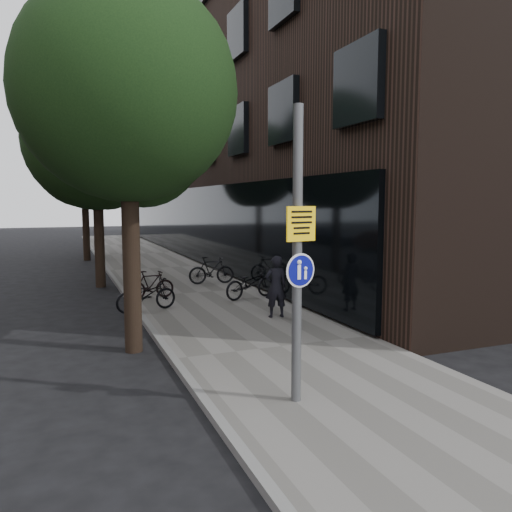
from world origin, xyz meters
TOP-DOWN VIEW (x-y plane):
  - ground at (0.00, 0.00)m, footprint 120.00×120.00m
  - sidewalk at (0.25, 10.00)m, footprint 4.50×60.00m
  - curb_edge at (-2.00, 10.00)m, footprint 0.15×60.00m
  - building_right_dark_brick at (8.50, 22.00)m, footprint 12.00×40.00m
  - street_tree_near at (-2.53, 4.64)m, footprint 4.40×4.40m
  - street_tree_mid at (-2.53, 13.14)m, footprint 5.00×5.00m
  - street_tree_far at (-2.53, 22.14)m, footprint 5.00×5.00m
  - signpost at (-0.73, 0.66)m, footprint 0.50×0.15m
  - pedestrian at (1.21, 5.78)m, footprint 0.63×0.45m
  - parked_bike_facade_near at (1.50, 8.38)m, footprint 1.94×1.13m
  - parked_bike_facade_far at (1.17, 11.49)m, footprint 1.70×0.63m
  - parked_bike_curb_near at (-1.80, 7.77)m, footprint 1.82×1.01m
  - parked_bike_curb_far at (-1.38, 9.48)m, footprint 1.51×0.58m

SIDE VIEW (x-z plane):
  - ground at x=0.00m, z-range 0.00..0.00m
  - sidewalk at x=0.25m, z-range 0.00..0.12m
  - curb_edge at x=-2.00m, z-range 0.00..0.13m
  - parked_bike_curb_far at x=-1.38m, z-range 0.12..1.00m
  - parked_bike_curb_near at x=-1.80m, z-range 0.12..1.03m
  - parked_bike_facade_near at x=1.50m, z-range 0.12..1.08m
  - parked_bike_facade_far at x=1.17m, z-range 0.12..1.12m
  - pedestrian at x=1.21m, z-range 0.12..1.73m
  - signpost at x=-0.73m, z-range 0.14..4.52m
  - street_tree_near at x=-2.53m, z-range 1.36..8.86m
  - street_tree_mid at x=-2.53m, z-range 1.21..9.01m
  - street_tree_far at x=-2.53m, z-range 1.21..9.01m
  - building_right_dark_brick at x=8.50m, z-range 0.00..18.00m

